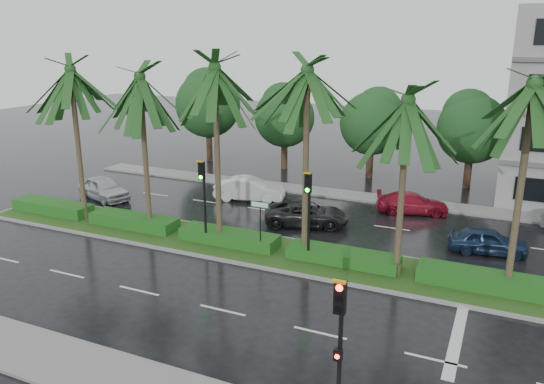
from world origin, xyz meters
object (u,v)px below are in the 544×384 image
at_px(car_white, 249,189).
at_px(car_red, 412,203).
at_px(car_silver, 103,188).
at_px(car_darkgrey, 307,214).
at_px(signal_median_left, 203,190).
at_px(street_sign, 260,214).
at_px(signal_near, 339,347).
at_px(car_blue, 488,241).

relative_size(car_white, car_red, 1.07).
xyz_separation_m(car_silver, car_darkgrey, (13.92, 0.76, -0.08)).
distance_m(signal_median_left, street_sign, 3.13).
relative_size(street_sign, car_red, 0.61).
bearing_deg(street_sign, car_red, 60.47).
bearing_deg(car_red, car_darkgrey, 118.73).
bearing_deg(signal_median_left, car_silver, 156.90).
distance_m(signal_near, car_darkgrey, 16.35).
distance_m(signal_near, street_sign, 12.11).
bearing_deg(signal_near, signal_median_left, 135.91).
xyz_separation_m(street_sign, car_red, (5.50, 9.71, -1.51)).
relative_size(car_white, car_blue, 1.21).
distance_m(car_red, car_blue, 6.59).
relative_size(signal_near, car_red, 1.03).
bearing_deg(car_silver, street_sign, -88.60).
relative_size(signal_near, car_darkgrey, 0.93).
distance_m(signal_near, car_white, 21.38).
bearing_deg(car_red, car_silver, 91.62).
height_order(signal_median_left, car_blue, signal_median_left).
xyz_separation_m(car_white, car_red, (10.11, 1.71, -0.13)).
bearing_deg(car_silver, car_red, -54.91).
relative_size(car_silver, car_white, 0.95).
xyz_separation_m(signal_median_left, street_sign, (3.00, 0.18, -0.87)).
distance_m(car_white, car_darkgrey, 5.92).
relative_size(street_sign, car_white, 0.58).
xyz_separation_m(car_darkgrey, car_blue, (9.50, -0.12, -0.02)).
bearing_deg(car_blue, car_red, 34.06).
distance_m(car_silver, car_red, 19.69).
height_order(car_red, car_blue, car_blue).
bearing_deg(car_white, signal_median_left, 176.31).
bearing_deg(car_red, car_white, 85.14).
bearing_deg(car_blue, signal_near, 159.49).
relative_size(car_silver, car_blue, 1.16).
bearing_deg(street_sign, signal_near, -54.66).
height_order(signal_near, car_white, signal_near).
relative_size(car_darkgrey, car_blue, 1.27).
height_order(signal_median_left, car_silver, signal_median_left).
distance_m(street_sign, car_red, 11.26).
relative_size(signal_median_left, car_blue, 1.17).
distance_m(car_white, car_blue, 14.94).
bearing_deg(car_red, signal_near, 169.93).
bearing_deg(car_silver, car_blue, -69.41).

